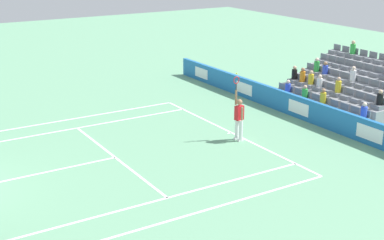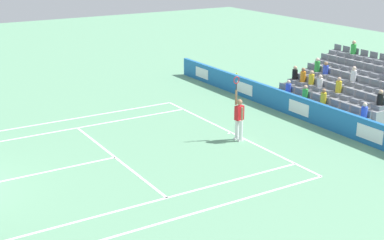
# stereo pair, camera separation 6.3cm
# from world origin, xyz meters

# --- Properties ---
(line_baseline) EXTENTS (10.97, 0.10, 0.01)m
(line_baseline) POSITION_xyz_m (0.00, -11.89, 0.00)
(line_baseline) COLOR white
(line_baseline) RESTS_ON ground
(line_service) EXTENTS (8.23, 0.10, 0.01)m
(line_service) POSITION_xyz_m (0.00, -6.40, 0.00)
(line_service) COLOR white
(line_service) RESTS_ON ground
(line_centre_service) EXTENTS (0.10, 6.40, 0.01)m
(line_centre_service) POSITION_xyz_m (0.00, -3.20, 0.00)
(line_centre_service) COLOR white
(line_centre_service) RESTS_ON ground
(line_singles_sideline_left) EXTENTS (0.10, 11.89, 0.01)m
(line_singles_sideline_left) POSITION_xyz_m (4.12, -5.95, 0.00)
(line_singles_sideline_left) COLOR white
(line_singles_sideline_left) RESTS_ON ground
(line_singles_sideline_right) EXTENTS (0.10, 11.89, 0.01)m
(line_singles_sideline_right) POSITION_xyz_m (-4.12, -5.95, 0.00)
(line_singles_sideline_right) COLOR white
(line_singles_sideline_right) RESTS_ON ground
(line_doubles_sideline_left) EXTENTS (0.10, 11.89, 0.01)m
(line_doubles_sideline_left) POSITION_xyz_m (5.49, -5.95, 0.00)
(line_doubles_sideline_left) COLOR white
(line_doubles_sideline_left) RESTS_ON ground
(line_doubles_sideline_right) EXTENTS (0.10, 11.89, 0.01)m
(line_doubles_sideline_right) POSITION_xyz_m (-5.49, -5.95, 0.00)
(line_doubles_sideline_right) COLOR white
(line_doubles_sideline_right) RESTS_ON ground
(line_centre_mark) EXTENTS (0.10, 0.20, 0.01)m
(line_centre_mark) POSITION_xyz_m (0.00, -11.79, 0.00)
(line_centre_mark) COLOR white
(line_centre_mark) RESTS_ON ground
(sponsor_barrier) EXTENTS (21.07, 0.22, 1.03)m
(sponsor_barrier) POSITION_xyz_m (-0.00, -15.83, 0.52)
(sponsor_barrier) COLOR #1E66AD
(sponsor_barrier) RESTS_ON ground
(tennis_player) EXTENTS (0.53, 0.38, 2.85)m
(tennis_player) POSITION_xyz_m (-0.92, -11.59, 0.99)
(tennis_player) COLOR white
(tennis_player) RESTS_ON ground
(stadium_stand) EXTENTS (6.20, 4.75, 3.01)m
(stadium_stand) POSITION_xyz_m (0.01, -19.38, 0.82)
(stadium_stand) COLOR gray
(stadium_stand) RESTS_ON ground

